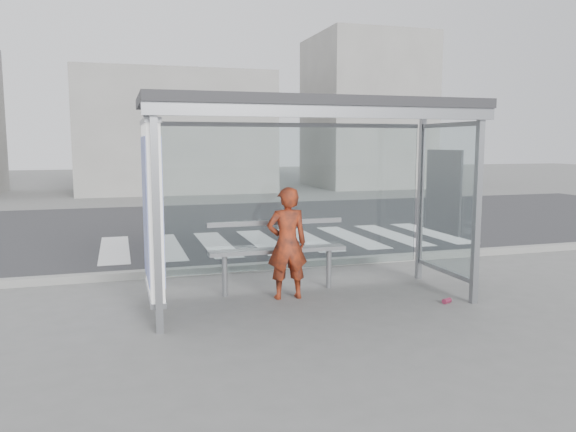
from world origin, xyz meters
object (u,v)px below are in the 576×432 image
object	(u,v)px
bus_shelter	(282,150)
bench	(278,250)
person	(287,243)
soda_can	(447,301)

from	to	relation	value
bus_shelter	bench	size ratio (longest dim) A/B	2.19
bus_shelter	bench	xyz separation A→B (m)	(0.09, 0.52, -1.39)
bus_shelter	person	size ratio (longest dim) A/B	2.83
bus_shelter	person	xyz separation A→B (m)	(0.11, 0.16, -1.23)
bus_shelter	soda_can	distance (m)	2.90
person	bench	bearing A→B (deg)	-82.92
bench	soda_can	size ratio (longest dim) A/B	15.63
person	soda_can	xyz separation A→B (m)	(1.92, -0.84, -0.72)
person	bench	xyz separation A→B (m)	(-0.03, 0.36, -0.16)
person	bench	world-z (taller)	person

